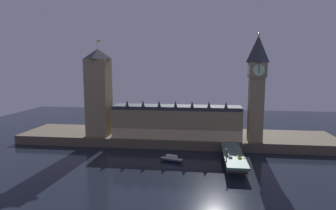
{
  "coord_description": "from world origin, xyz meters",
  "views": [
    {
      "loc": [
        19.46,
        -157.34,
        53.1
      ],
      "look_at": [
        -2.66,
        20.0,
        29.21
      ],
      "focal_mm": 30.0,
      "sensor_mm": 36.0,
      "label": 1
    }
  ],
  "objects_px": {
    "car_northbound_trail": "(230,156)",
    "boat_upstream": "(171,159)",
    "clock_tower": "(257,85)",
    "pedestrian_far_rail": "(224,147)",
    "victoria_tower": "(99,92)",
    "street_lamp_mid": "(243,147)",
    "street_lamp_near": "(226,153)",
    "car_southbound_lead": "(240,157)",
    "pedestrian_mid_walk": "(242,152)",
    "pedestrian_near_rail": "(227,159)"
  },
  "relations": [
    {
      "from": "victoria_tower",
      "to": "pedestrian_near_rail",
      "type": "relative_size",
      "value": 35.28
    },
    {
      "from": "street_lamp_near",
      "to": "car_southbound_lead",
      "type": "bearing_deg",
      "value": 44.4
    },
    {
      "from": "car_southbound_lead",
      "to": "boat_upstream",
      "type": "distance_m",
      "value": 37.95
    },
    {
      "from": "car_northbound_trail",
      "to": "street_lamp_near",
      "type": "relative_size",
      "value": 0.66
    },
    {
      "from": "car_northbound_trail",
      "to": "pedestrian_far_rail",
      "type": "distance_m",
      "value": 14.9
    },
    {
      "from": "car_southbound_lead",
      "to": "pedestrian_mid_walk",
      "type": "xyz_separation_m",
      "value": [
        2.37,
        7.8,
        0.34
      ]
    },
    {
      "from": "car_northbound_trail",
      "to": "pedestrian_near_rail",
      "type": "distance_m",
      "value": 6.98
    },
    {
      "from": "street_lamp_near",
      "to": "boat_upstream",
      "type": "xyz_separation_m",
      "value": [
        -29.18,
        15.3,
        -9.4
      ]
    },
    {
      "from": "clock_tower",
      "to": "pedestrian_far_rail",
      "type": "distance_m",
      "value": 46.78
    },
    {
      "from": "pedestrian_mid_walk",
      "to": "clock_tower",
      "type": "bearing_deg",
      "value": 68.8
    },
    {
      "from": "pedestrian_near_rail",
      "to": "street_lamp_mid",
      "type": "height_order",
      "value": "street_lamp_mid"
    },
    {
      "from": "pedestrian_near_rail",
      "to": "street_lamp_near",
      "type": "distance_m",
      "value": 3.94
    },
    {
      "from": "victoria_tower",
      "to": "street_lamp_near",
      "type": "height_order",
      "value": "victoria_tower"
    },
    {
      "from": "pedestrian_far_rail",
      "to": "street_lamp_near",
      "type": "relative_size",
      "value": 0.25
    },
    {
      "from": "victoria_tower",
      "to": "boat_upstream",
      "type": "distance_m",
      "value": 72.81
    },
    {
      "from": "car_northbound_trail",
      "to": "boat_upstream",
      "type": "relative_size",
      "value": 0.32
    },
    {
      "from": "pedestrian_mid_walk",
      "to": "street_lamp_near",
      "type": "bearing_deg",
      "value": -123.1
    },
    {
      "from": "street_lamp_mid",
      "to": "boat_upstream",
      "type": "height_order",
      "value": "street_lamp_mid"
    },
    {
      "from": "victoria_tower",
      "to": "street_lamp_near",
      "type": "xyz_separation_m",
      "value": [
        83.83,
        -48.69,
        -25.25
      ]
    },
    {
      "from": "car_southbound_lead",
      "to": "clock_tower",
      "type": "bearing_deg",
      "value": 69.66
    },
    {
      "from": "victoria_tower",
      "to": "car_northbound_trail",
      "type": "bearing_deg",
      "value": -24.96
    },
    {
      "from": "car_southbound_lead",
      "to": "pedestrian_mid_walk",
      "type": "distance_m",
      "value": 8.16
    },
    {
      "from": "car_northbound_trail",
      "to": "pedestrian_mid_walk",
      "type": "bearing_deg",
      "value": 43.63
    },
    {
      "from": "pedestrian_far_rail",
      "to": "street_lamp_mid",
      "type": "bearing_deg",
      "value": -40.26
    },
    {
      "from": "boat_upstream",
      "to": "street_lamp_mid",
      "type": "bearing_deg",
      "value": -0.85
    },
    {
      "from": "clock_tower",
      "to": "pedestrian_near_rail",
      "type": "distance_m",
      "value": 59.96
    },
    {
      "from": "victoria_tower",
      "to": "pedestrian_mid_walk",
      "type": "xyz_separation_m",
      "value": [
        93.71,
        -33.53,
        -28.76
      ]
    },
    {
      "from": "clock_tower",
      "to": "pedestrian_near_rail",
      "type": "bearing_deg",
      "value": -115.93
    },
    {
      "from": "pedestrian_mid_walk",
      "to": "pedestrian_near_rail",
      "type": "bearing_deg",
      "value": -125.41
    },
    {
      "from": "victoria_tower",
      "to": "street_lamp_mid",
      "type": "height_order",
      "value": "victoria_tower"
    },
    {
      "from": "car_southbound_lead",
      "to": "street_lamp_near",
      "type": "bearing_deg",
      "value": -135.6
    },
    {
      "from": "car_northbound_trail",
      "to": "car_southbound_lead",
      "type": "xyz_separation_m",
      "value": [
        4.74,
        -1.02,
        -0.12
      ]
    },
    {
      "from": "clock_tower",
      "to": "boat_upstream",
      "type": "bearing_deg",
      "value": -149.23
    },
    {
      "from": "clock_tower",
      "to": "street_lamp_mid",
      "type": "relative_size",
      "value": 11.13
    },
    {
      "from": "victoria_tower",
      "to": "car_northbound_trail",
      "type": "relative_size",
      "value": 13.82
    },
    {
      "from": "victoria_tower",
      "to": "pedestrian_near_rail",
      "type": "height_order",
      "value": "victoria_tower"
    },
    {
      "from": "victoria_tower",
      "to": "boat_upstream",
      "type": "bearing_deg",
      "value": -31.42
    },
    {
      "from": "clock_tower",
      "to": "pedestrian_far_rail",
      "type": "relative_size",
      "value": 37.82
    },
    {
      "from": "car_northbound_trail",
      "to": "boat_upstream",
      "type": "distance_m",
      "value": 33.18
    },
    {
      "from": "clock_tower",
      "to": "victoria_tower",
      "type": "bearing_deg",
      "value": 178.32
    },
    {
      "from": "pedestrian_near_rail",
      "to": "street_lamp_near",
      "type": "xyz_separation_m",
      "value": [
        -0.4,
        -1.82,
        3.48
      ]
    },
    {
      "from": "pedestrian_far_rail",
      "to": "boat_upstream",
      "type": "height_order",
      "value": "pedestrian_far_rail"
    },
    {
      "from": "boat_upstream",
      "to": "street_lamp_near",
      "type": "bearing_deg",
      "value": -27.67
    },
    {
      "from": "car_northbound_trail",
      "to": "pedestrian_near_rail",
      "type": "bearing_deg",
      "value": -109.87
    },
    {
      "from": "pedestrian_near_rail",
      "to": "boat_upstream",
      "type": "height_order",
      "value": "pedestrian_near_rail"
    },
    {
      "from": "street_lamp_mid",
      "to": "street_lamp_near",
      "type": "bearing_deg",
      "value": -124.92
    },
    {
      "from": "pedestrian_near_rail",
      "to": "boat_upstream",
      "type": "relative_size",
      "value": 0.13
    },
    {
      "from": "pedestrian_mid_walk",
      "to": "street_lamp_mid",
      "type": "xyz_separation_m",
      "value": [
        0.4,
        -0.43,
        2.89
      ]
    },
    {
      "from": "car_northbound_trail",
      "to": "pedestrian_far_rail",
      "type": "relative_size",
      "value": 2.62
    },
    {
      "from": "pedestrian_mid_walk",
      "to": "street_lamp_mid",
      "type": "height_order",
      "value": "street_lamp_mid"
    }
  ]
}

